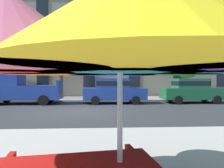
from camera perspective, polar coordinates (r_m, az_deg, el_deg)
name	(u,v)px	position (r m, az deg, el deg)	size (l,w,h in m)	color
ground_plane	(80,111)	(11.49, -8.57, -7.32)	(120.00, 120.00, 0.00)	#2D3033
sidewalk_far	(88,99)	(18.22, -6.57, -4.00)	(56.00, 3.60, 0.12)	gray
apartment_building	(92,16)	(27.49, -5.56, 17.84)	(39.46, 12.08, 19.20)	gray
pickup_blue	(20,89)	(16.03, -23.53, -1.32)	(5.10, 2.12, 2.20)	navy
sedan_blue	(114,90)	(15.07, 0.53, -1.67)	(4.40, 1.98, 1.78)	navy
sedan_green	(192,90)	(16.45, 20.71, -1.51)	(4.40, 1.98, 1.78)	#195933
street_tree_middle	(58,48)	(18.69, -14.33, 9.32)	(3.42, 3.42, 6.16)	brown
street_tree_right	(185,63)	(19.95, 19.11, 5.46)	(2.69, 2.32, 4.36)	brown
patio_umbrella	(120,47)	(2.35, 2.16, 9.88)	(3.88, 3.88, 2.38)	silver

